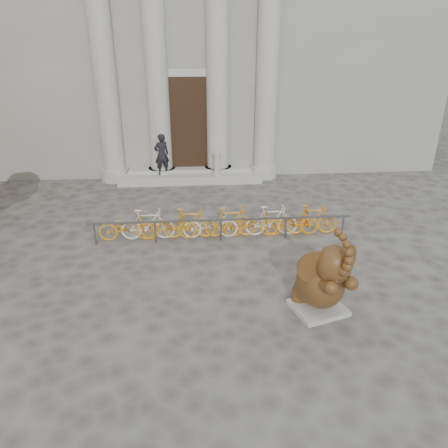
{
  "coord_description": "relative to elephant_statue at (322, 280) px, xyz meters",
  "views": [
    {
      "loc": [
        0.09,
        -8.34,
        6.07
      ],
      "look_at": [
        0.91,
        2.49,
        1.1
      ],
      "focal_mm": 35.0,
      "sensor_mm": 36.0,
      "label": 1
    }
  ],
  "objects": [
    {
      "name": "bike_rack",
      "position": [
        -2.03,
        4.05,
        -0.33
      ],
      "size": [
        8.0,
        0.53,
        1.0
      ],
      "color": "slate",
      "rests_on": "ground"
    },
    {
      "name": "elephant_statue",
      "position": [
        0.0,
        0.0,
        0.0
      ],
      "size": [
        1.5,
        1.8,
        2.27
      ],
      "rotation": [
        0.0,
        0.0,
        0.3
      ],
      "color": "#A8A59E",
      "rests_on": "ground"
    },
    {
      "name": "classical_building",
      "position": [
        -2.93,
        15.05,
        5.16
      ],
      "size": [
        22.0,
        10.7,
        12.0
      ],
      "color": "gray",
      "rests_on": "ground"
    },
    {
      "name": "ground",
      "position": [
        -2.93,
        0.12,
        -0.83
      ],
      "size": [
        80.0,
        80.0,
        0.0
      ],
      "primitive_type": "plane",
      "color": "#474442",
      "rests_on": "ground"
    },
    {
      "name": "balustrade_post",
      "position": [
        -1.82,
        9.22,
        -0.03
      ],
      "size": [
        0.39,
        0.39,
        0.95
      ],
      "color": "#A8A59E",
      "rests_on": "entrance_steps"
    },
    {
      "name": "pedestrian",
      "position": [
        -4.08,
        9.43,
        0.39
      ],
      "size": [
        0.73,
        0.61,
        1.71
      ],
      "primitive_type": "imported",
      "rotation": [
        0.0,
        0.0,
        3.51
      ],
      "color": "black",
      "rests_on": "entrance_steps"
    },
    {
      "name": "entrance_steps",
      "position": [
        -2.93,
        9.52,
        -0.65
      ],
      "size": [
        6.0,
        1.2,
        0.36
      ],
      "primitive_type": "cube",
      "color": "#A8A59E",
      "rests_on": "ground"
    }
  ]
}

